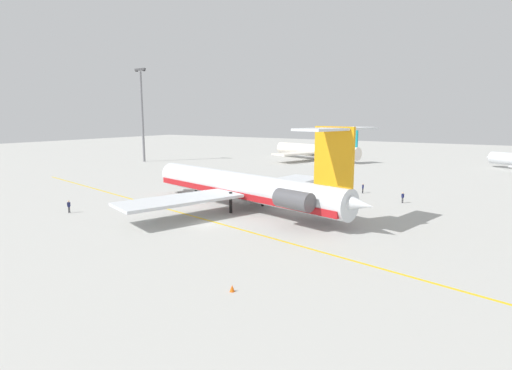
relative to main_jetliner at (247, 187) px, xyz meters
name	(u,v)px	position (x,y,z in m)	size (l,w,h in m)	color
ground	(207,224)	(0.29, -9.58, -3.32)	(362.03, 362.03, 0.00)	#ADADA8
main_jetliner	(247,187)	(0.00, 0.00, 0.00)	(41.33, 36.91, 12.17)	silver
airliner_far_left	(314,150)	(-20.11, 68.08, -0.42)	(32.26, 32.32, 9.83)	silver
ground_crew_near_nose	(403,196)	(18.08, 16.47, -2.23)	(0.43, 0.27, 1.71)	black
ground_crew_near_tail	(363,187)	(10.30, 21.23, -2.22)	(0.38, 0.28, 1.73)	black
ground_crew_portside	(69,205)	(-19.74, -15.07, -2.18)	(0.29, 0.45, 1.80)	black
safety_cone_nose	(232,288)	(14.42, -23.92, -3.04)	(0.40, 0.40, 0.55)	#EA590F
taxiway_centreline	(206,220)	(-1.14, -7.89, -3.31)	(108.96, 0.36, 0.01)	gold
light_mast	(142,112)	(-60.67, 36.30, 11.35)	(4.00, 0.70, 26.90)	slate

